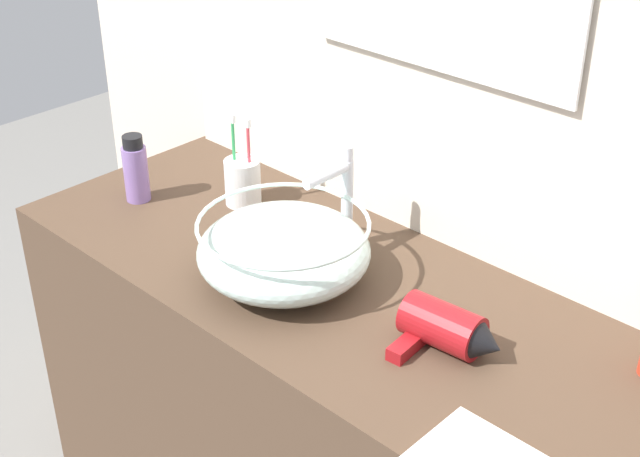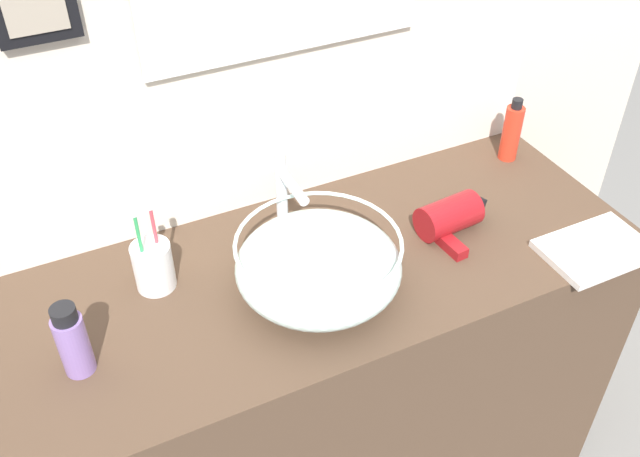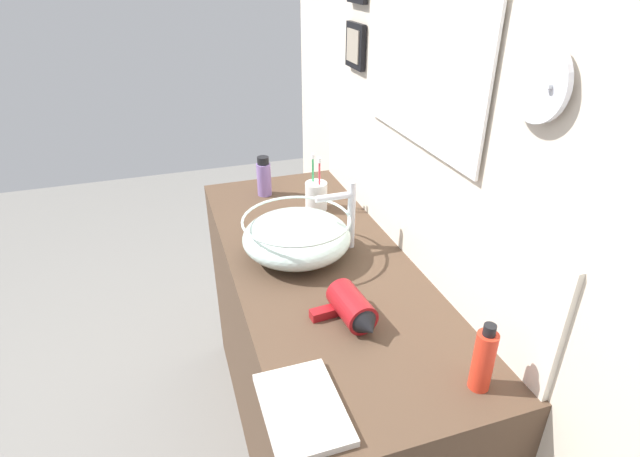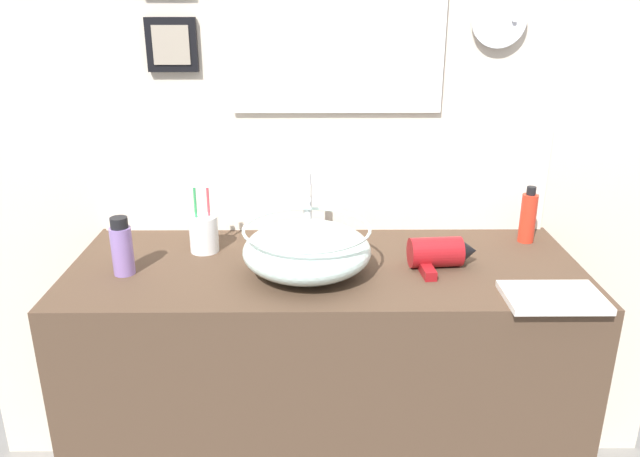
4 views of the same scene
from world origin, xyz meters
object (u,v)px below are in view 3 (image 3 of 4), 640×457
at_px(toothbrush_cup, 316,196).
at_px(hand_towel, 302,408).
at_px(glass_bowl_sink, 297,236).
at_px(faucet, 347,211).
at_px(shampoo_bottle, 264,177).
at_px(soap_dispenser, 483,360).
at_px(hair_drier, 353,310).

distance_m(toothbrush_cup, hand_towel, 0.92).
xyz_separation_m(glass_bowl_sink, faucet, (0.00, 0.16, 0.06)).
bearing_deg(shampoo_bottle, hand_towel, -8.65).
height_order(soap_dispenser, hand_towel, soap_dispenser).
xyz_separation_m(toothbrush_cup, soap_dispenser, (0.92, 0.07, 0.02)).
distance_m(faucet, hand_towel, 0.67).
relative_size(hair_drier, soap_dispenser, 1.12).
height_order(glass_bowl_sink, toothbrush_cup, toothbrush_cup).
relative_size(faucet, hair_drier, 1.19).
relative_size(hair_drier, hand_towel, 0.81).
relative_size(glass_bowl_sink, soap_dispenser, 1.98).
distance_m(soap_dispenser, shampoo_bottle, 1.12).
height_order(toothbrush_cup, shampoo_bottle, toothbrush_cup).
distance_m(glass_bowl_sink, toothbrush_cup, 0.33).
bearing_deg(hand_towel, glass_bowl_sink, 165.04).
bearing_deg(shampoo_bottle, soap_dispenser, 11.04).
height_order(faucet, hand_towel, faucet).
bearing_deg(hand_towel, shampoo_bottle, 171.35).
xyz_separation_m(faucet, soap_dispenser, (0.63, 0.06, -0.05)).
bearing_deg(soap_dispenser, hair_drier, -147.98).
bearing_deg(toothbrush_cup, shampoo_bottle, -140.50).
xyz_separation_m(hair_drier, soap_dispenser, (0.28, 0.18, 0.04)).
height_order(faucet, shampoo_bottle, faucet).
height_order(faucet, toothbrush_cup, faucet).
bearing_deg(hair_drier, faucet, 161.81).
bearing_deg(soap_dispenser, shampoo_bottle, -168.96).
xyz_separation_m(glass_bowl_sink, hand_towel, (0.58, -0.15, -0.06)).
height_order(glass_bowl_sink, soap_dispenser, soap_dispenser).
bearing_deg(faucet, soap_dispenser, 5.50).
relative_size(toothbrush_cup, soap_dispenser, 1.25).
distance_m(hair_drier, shampoo_bottle, 0.82).
relative_size(faucet, shampoo_bottle, 1.44).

